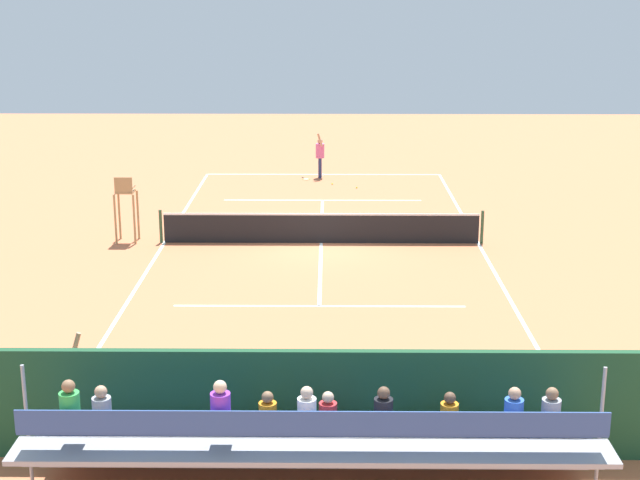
{
  "coord_description": "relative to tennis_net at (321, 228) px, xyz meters",
  "views": [
    {
      "loc": [
        -0.24,
        29.04,
        8.1
      ],
      "look_at": [
        0.0,
        4.0,
        1.2
      ],
      "focal_mm": 53.18,
      "sensor_mm": 36.0,
      "label": 1
    }
  ],
  "objects": [
    {
      "name": "court_line_markings",
      "position": [
        0.0,
        -0.04,
        -0.5
      ],
      "size": [
        10.1,
        22.2,
        0.01
      ],
      "color": "white",
      "rests_on": "ground"
    },
    {
      "name": "tennis_net",
      "position": [
        0.0,
        0.0,
        0.0
      ],
      "size": [
        10.3,
        0.1,
        1.07
      ],
      "color": "black",
      "rests_on": "ground"
    },
    {
      "name": "backdrop_wall",
      "position": [
        0.0,
        14.0,
        0.5
      ],
      "size": [
        18.0,
        0.16,
        2.0
      ],
      "primitive_type": "cube",
      "color": "#1E4C2D",
      "rests_on": "ground"
    },
    {
      "name": "tennis_ball_near",
      "position": [
        -0.37,
        -8.91,
        -0.47
      ],
      "size": [
        0.07,
        0.07,
        0.07
      ],
      "primitive_type": "sphere",
      "color": "#CCDB33",
      "rests_on": "ground"
    },
    {
      "name": "tennis_racket",
      "position": [
        0.73,
        -9.96,
        -0.49
      ],
      "size": [
        0.41,
        0.58,
        0.03
      ],
      "color": "black",
      "rests_on": "ground"
    },
    {
      "name": "equipment_bag",
      "position": [
        -0.42,
        13.4,
        -0.32
      ],
      "size": [
        0.9,
        0.36,
        0.36
      ],
      "primitive_type": "cube",
      "color": "#334C8C",
      "rests_on": "ground"
    },
    {
      "name": "tennis_ball_far",
      "position": [
        -1.36,
        -8.22,
        -0.47
      ],
      "size": [
        0.07,
        0.07,
        0.07
      ],
      "primitive_type": "sphere",
      "color": "#CCDB33",
      "rests_on": "ground"
    },
    {
      "name": "courtside_bench",
      "position": [
        -2.61,
        13.27,
        0.06
      ],
      "size": [
        1.8,
        0.4,
        0.93
      ],
      "color": "#33383D",
      "rests_on": "ground"
    },
    {
      "name": "umpire_chair",
      "position": [
        6.2,
        -0.09,
        0.81
      ],
      "size": [
        0.67,
        0.67,
        2.14
      ],
      "color": "#A88456",
      "rests_on": "ground"
    },
    {
      "name": "ground_plane",
      "position": [
        0.0,
        0.0,
        -0.5
      ],
      "size": [
        60.0,
        60.0,
        0.0
      ],
      "primitive_type": "plane",
      "color": "#CC7047"
    },
    {
      "name": "bleacher_stand",
      "position": [
        -0.02,
        15.35,
        0.46
      ],
      "size": [
        9.06,
        2.4,
        2.48
      ],
      "color": "#9EA0A5",
      "rests_on": "ground"
    },
    {
      "name": "line_judge",
      "position": [
        4.31,
        13.22,
        0.51
      ],
      "size": [
        0.45,
        0.56,
        1.93
      ],
      "color": "#232328",
      "rests_on": "ground"
    },
    {
      "name": "tennis_player",
      "position": [
        0.14,
        -10.33,
        0.51
      ],
      "size": [
        0.37,
        0.53,
        1.93
      ],
      "color": "navy",
      "rests_on": "ground"
    }
  ]
}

